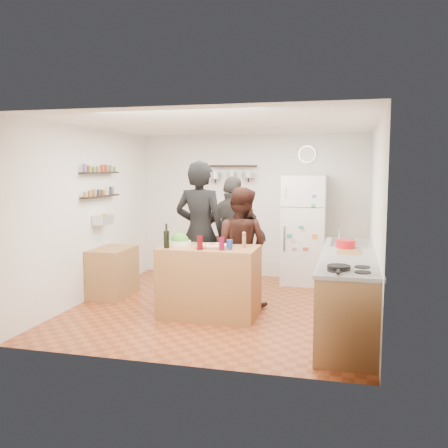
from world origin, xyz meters
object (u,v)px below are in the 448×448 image
(counter_run, at_px, (348,292))
(wall_clock, at_px, (307,154))
(person_left, at_px, (200,232))
(pepper_mill, at_px, (244,241))
(prep_island, at_px, (209,281))
(side_table, at_px, (113,272))
(wine_bottle, at_px, (167,239))
(person_center, at_px, (240,247))
(person_back, at_px, (233,236))
(skillet, at_px, (339,267))
(salad_bowl, at_px, (180,243))
(salt_canister, at_px, (230,245))
(fridge, at_px, (304,230))
(red_bowl, at_px, (346,244))

(counter_run, height_order, wall_clock, wall_clock)
(counter_run, bearing_deg, person_left, 161.34)
(wall_clock, bearing_deg, pepper_mill, -102.77)
(prep_island, relative_size, person_left, 0.62)
(side_table, bearing_deg, wine_bottle, -34.85)
(person_center, xyz_separation_m, person_back, (-0.23, 0.56, 0.07))
(wine_bottle, relative_size, skillet, 0.97)
(prep_island, height_order, salad_bowl, salad_bowl)
(salt_canister, bearing_deg, person_center, 91.08)
(person_back, xyz_separation_m, wall_clock, (0.96, 1.40, 1.25))
(fridge, bearing_deg, skillet, -78.83)
(person_left, xyz_separation_m, red_bowl, (2.01, -0.28, -0.04))
(person_center, height_order, fridge, fridge)
(pepper_mill, distance_m, person_back, 1.14)
(salad_bowl, xyz_separation_m, skillet, (2.08, -1.15, 0.00))
(person_center, bearing_deg, prep_island, 75.31)
(person_back, bearing_deg, wall_clock, -110.51)
(salt_canister, distance_m, counter_run, 1.55)
(pepper_mill, height_order, salt_canister, pepper_mill)
(wine_bottle, distance_m, person_center, 1.12)
(pepper_mill, relative_size, side_table, 0.20)
(prep_island, xyz_separation_m, skillet, (1.66, -1.10, 0.49))
(salad_bowl, relative_size, person_back, 0.16)
(wall_clock, distance_m, side_table, 3.75)
(fridge, bearing_deg, red_bowl, -69.60)
(person_back, height_order, counter_run, person_back)
(salt_canister, relative_size, red_bowl, 0.51)
(side_table, bearing_deg, skillet, -27.04)
(prep_island, xyz_separation_m, counter_run, (1.76, -0.11, -0.01))
(fridge, bearing_deg, wine_bottle, -122.09)
(person_center, xyz_separation_m, counter_run, (1.47, -0.67, -0.38))
(salad_bowl, height_order, salt_canister, salt_canister)
(person_left, distance_m, red_bowl, 2.03)
(prep_island, relative_size, red_bowl, 5.20)
(prep_island, distance_m, person_left, 0.86)
(salad_bowl, distance_m, person_left, 0.55)
(person_center, bearing_deg, fridge, -101.37)
(salt_canister, xyz_separation_m, person_left, (-0.60, 0.70, 0.04))
(wine_bottle, relative_size, person_left, 0.11)
(person_back, relative_size, fridge, 1.00)
(prep_island, relative_size, person_center, 0.75)
(person_left, distance_m, person_center, 0.62)
(red_bowl, bearing_deg, wine_bottle, -166.63)
(pepper_mill, bearing_deg, prep_island, -173.66)
(wall_clock, bearing_deg, person_center, -110.24)
(skillet, relative_size, fridge, 0.13)
(prep_island, relative_size, counter_run, 0.48)
(skillet, height_order, wall_clock, wall_clock)
(pepper_mill, xyz_separation_m, person_back, (-0.40, 1.06, -0.09))
(person_center, bearing_deg, wine_bottle, 57.21)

